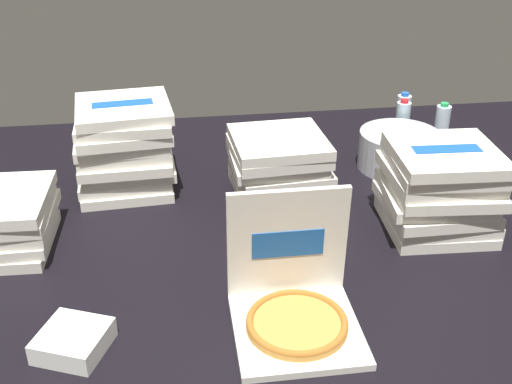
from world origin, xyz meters
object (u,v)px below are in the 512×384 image
open_pizza_box (294,302)px  pizza_stack_right_far (125,147)px  napkin_pile (73,341)px  water_bottle_0 (428,172)px  water_bottle_2 (441,128)px  pizza_stack_left_far (439,189)px  water_bottle_4 (402,124)px  water_bottle_1 (412,166)px  ice_bucket (398,150)px  pizza_stack_left_mid (279,164)px  water_bottle_3 (402,117)px

open_pizza_box → pizza_stack_right_far: open_pizza_box is taller
pizza_stack_right_far → napkin_pile: size_ratio=2.31×
water_bottle_0 → napkin_pile: water_bottle_0 is taller
pizza_stack_right_far → water_bottle_2: 1.36m
pizza_stack_left_far → open_pizza_box: bearing=-143.2°
pizza_stack_right_far → water_bottle_4: bearing=11.1°
pizza_stack_right_far → water_bottle_1: (1.09, -0.18, -0.07)m
ice_bucket → water_bottle_2: 0.28m
pizza_stack_left_mid → pizza_stack_left_far: 0.61m
pizza_stack_right_far → pizza_stack_left_mid: bearing=-11.2°
water_bottle_1 → water_bottle_2: bearing=52.9°
water_bottle_3 → open_pizza_box: bearing=-121.2°
water_bottle_1 → napkin_pile: bearing=-147.9°
ice_bucket → water_bottle_2: (0.24, 0.14, 0.03)m
pizza_stack_left_mid → pizza_stack_left_far: pizza_stack_left_far is taller
ice_bucket → water_bottle_2: water_bottle_2 is taller
pizza_stack_right_far → water_bottle_0: bearing=-12.2°
pizza_stack_right_far → pizza_stack_left_far: 1.17m
water_bottle_3 → water_bottle_0: bearing=-100.0°
water_bottle_3 → water_bottle_4: same height
pizza_stack_left_far → napkin_pile: bearing=-158.4°
pizza_stack_left_far → water_bottle_0: pizza_stack_left_far is taller
pizza_stack_left_far → water_bottle_4: pizza_stack_left_far is taller
ice_bucket → water_bottle_3: (0.12, 0.29, 0.03)m
water_bottle_2 → water_bottle_3: size_ratio=1.00×
water_bottle_0 → napkin_pile: size_ratio=1.31×
pizza_stack_right_far → pizza_stack_left_mid: 0.59m
open_pizza_box → water_bottle_3: open_pizza_box is taller
pizza_stack_left_far → water_bottle_1: bearing=87.2°
pizza_stack_right_far → pizza_stack_left_mid: pizza_stack_right_far is taller
pizza_stack_right_far → water_bottle_2: (1.35, 0.17, -0.07)m
water_bottle_1 → water_bottle_2: size_ratio=1.00×
water_bottle_0 → pizza_stack_right_far: bearing=167.8°
water_bottle_3 → napkin_pile: water_bottle_3 is taller
open_pizza_box → water_bottle_3: (0.74, 1.22, 0.04)m
water_bottle_4 → pizza_stack_left_far: bearing=-100.0°
pizza_stack_left_mid → pizza_stack_right_far: bearing=168.8°
open_pizza_box → water_bottle_4: open_pizza_box is taller
open_pizza_box → napkin_pile: (-0.59, -0.03, -0.04)m
open_pizza_box → water_bottle_1: 0.94m
water_bottle_2 → water_bottle_3: same height
ice_bucket → water_bottle_2: size_ratio=1.50×
ice_bucket → napkin_pile: size_ratio=1.96×
pizza_stack_left_mid → ice_bucket: 0.55m
water_bottle_0 → water_bottle_3: size_ratio=1.00×
water_bottle_0 → water_bottle_2: size_ratio=1.00×
water_bottle_4 → ice_bucket: bearing=-112.4°
pizza_stack_left_far → water_bottle_1: (0.01, 0.28, -0.05)m
napkin_pile → pizza_stack_left_far: bearing=21.6°
water_bottle_3 → napkin_pile: 1.83m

